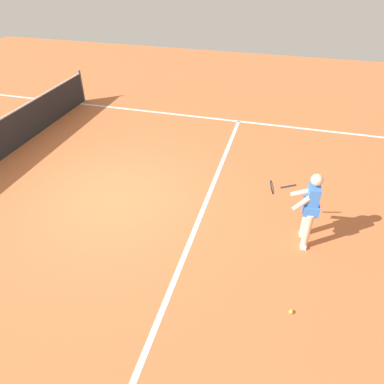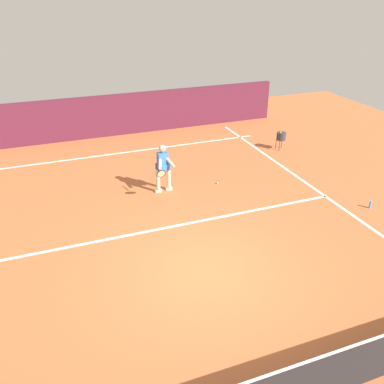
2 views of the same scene
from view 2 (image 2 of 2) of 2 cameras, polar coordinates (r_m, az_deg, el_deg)
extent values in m
plane|color=#C66638|center=(9.72, 1.64, -10.81)|extent=(27.17, 27.17, 0.00)
cube|color=#561E33|center=(18.21, -10.72, 10.32)|extent=(14.87, 0.24, 1.74)
cube|color=white|center=(16.44, -8.97, 5.43)|extent=(10.87, 0.10, 0.01)
cube|color=white|center=(11.34, -2.40, -4.70)|extent=(9.87, 0.10, 0.01)
cube|color=white|center=(12.18, 23.76, -4.82)|extent=(0.10, 18.90, 0.01)
cube|color=white|center=(6.69, 14.82, -21.87)|extent=(10.39, 0.02, 0.04)
cylinder|color=beige|center=(13.12, -3.23, 1.84)|extent=(0.13, 0.13, 0.78)
cylinder|color=beige|center=(13.00, -4.69, 1.55)|extent=(0.13, 0.13, 0.78)
cube|color=white|center=(13.27, -3.19, 0.48)|extent=(0.20, 0.10, 0.08)
cube|color=white|center=(13.15, -4.64, 0.17)|extent=(0.20, 0.10, 0.08)
cube|color=#3875D6|center=(12.79, -4.05, 4.33)|extent=(0.34, 0.23, 0.52)
cube|color=#3875D6|center=(12.87, -4.02, 3.51)|extent=(0.42, 0.31, 0.20)
sphere|color=beige|center=(12.65, -4.11, 6.00)|extent=(0.22, 0.22, 0.22)
cylinder|color=beige|center=(12.71, -3.17, 4.29)|extent=(0.32, 0.46, 0.37)
cylinder|color=beige|center=(12.61, -4.43, 4.06)|extent=(0.25, 0.48, 0.37)
cylinder|color=black|center=(12.33, -4.78, 3.30)|extent=(0.06, 0.30, 0.14)
torus|color=black|center=(12.10, -4.25, 2.53)|extent=(0.29, 0.14, 0.28)
cylinder|color=beige|center=(12.10, -4.25, 2.53)|extent=(0.25, 0.11, 0.23)
sphere|color=#D1E533|center=(13.66, 3.50, 1.25)|extent=(0.07, 0.07, 0.07)
cylinder|color=#333338|center=(16.72, 12.17, 7.52)|extent=(0.36, 0.36, 0.30)
cylinder|color=#333338|center=(16.67, 11.92, 6.21)|extent=(0.02, 0.02, 0.40)
cylinder|color=#333338|center=(17.00, 12.20, 6.59)|extent=(0.02, 0.02, 0.40)
cylinder|color=#333338|center=(16.87, 11.47, 6.50)|extent=(0.02, 0.02, 0.40)
sphere|color=#D1E533|center=(16.64, 12.08, 8.02)|extent=(0.07, 0.07, 0.07)
cylinder|color=#4C9EE5|center=(13.23, 23.32, -1.58)|extent=(0.07, 0.07, 0.24)
camera|label=1|loc=(13.96, 20.99, 21.12)|focal=33.65mm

